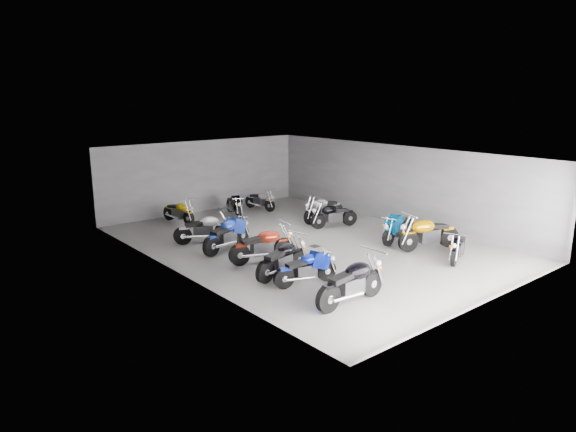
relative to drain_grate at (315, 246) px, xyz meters
name	(u,v)px	position (x,y,z in m)	size (l,w,h in m)	color
ground	(305,243)	(0.00, 0.50, -0.01)	(14.00, 14.00, 0.00)	gray
wall_back	(204,176)	(0.00, 7.50, 1.59)	(10.00, 0.10, 3.20)	slate
wall_left	(177,221)	(-5.00, 0.50, 1.59)	(0.10, 14.00, 3.20)	slate
wall_right	(396,184)	(5.00, 0.50, 1.59)	(0.10, 14.00, 3.20)	slate
ceiling	(306,154)	(0.00, 0.50, 3.21)	(10.00, 14.00, 0.04)	black
drain_grate	(315,246)	(0.00, 0.00, 0.00)	(0.32, 0.32, 0.01)	black
motorcycle_left_a	(352,283)	(-2.70, -4.34, 0.55)	(2.33, 0.45, 1.02)	black
motorcycle_left_b	(306,268)	(-2.69, -2.59, 0.46)	(1.94, 0.58, 0.86)	black
motorcycle_left_c	(283,259)	(-2.76, -1.62, 0.50)	(2.12, 0.58, 0.94)	black
motorcycle_left_d	(263,245)	(-2.41, -0.19, 0.53)	(2.21, 0.66, 0.98)	black
motorcycle_left_e	(227,235)	(-2.59, 1.58, 0.54)	(2.22, 0.80, 1.00)	black
motorcycle_left_f	(204,229)	(-2.74, 2.91, 0.50)	(2.06, 0.78, 0.93)	black
motorcycle_right_a	(458,247)	(2.48, -4.08, 0.45)	(1.80, 0.86, 0.84)	black
motorcycle_right_b	(428,233)	(2.76, -2.73, 0.56)	(2.29, 0.92, 1.04)	black
motorcycle_right_c	(399,227)	(2.74, -1.48, 0.52)	(2.18, 0.62, 0.97)	black
motorcycle_right_e	(333,215)	(2.38, 1.50, 0.48)	(2.00, 0.70, 0.90)	black
motorcycle_right_f	(323,209)	(2.71, 2.44, 0.53)	(2.24, 0.46, 0.98)	black
motorcycle_back_b	(179,212)	(-2.06, 6.09, 0.47)	(0.48, 1.97, 0.87)	black
motorcycle_back_d	(234,205)	(0.48, 5.79, 0.46)	(0.70, 1.90, 0.86)	black
motorcycle_back_e	(260,200)	(2.03, 5.95, 0.44)	(0.44, 1.86, 0.82)	black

